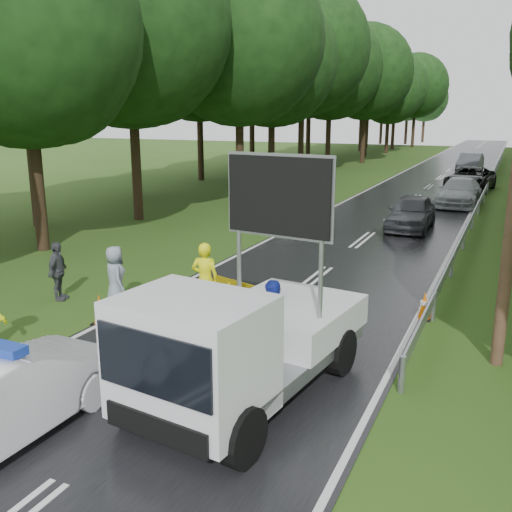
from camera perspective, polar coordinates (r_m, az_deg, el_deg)
The scene contains 18 objects.
ground at distance 11.85m, azimuth -3.85°, elevation -10.02°, with size 160.00×160.00×0.00m, color #284A15.
road at distance 40.12m, azimuth 16.93°, elevation 6.66°, with size 7.00×140.00×0.02m, color black.
guardrail at distance 39.43m, azimuth 22.28°, elevation 6.88°, with size 0.12×60.06×0.70m.
police_sedan at distance 9.62m, azimuth -24.22°, elevation -12.63°, with size 1.59×4.35×1.57m.
work_truck at distance 9.64m, azimuth -1.74°, elevation -8.65°, with size 2.89×5.39×4.11m.
barrier at distance 12.98m, azimuth -0.34°, elevation -4.03°, with size 2.43×0.86×1.05m.
officer at distance 13.81m, azimuth -5.10°, elevation -2.39°, with size 0.68×0.44×1.85m, color #F6FE0D.
civilian at distance 11.55m, azimuth 1.86°, elevation -6.35°, with size 0.78×0.61×1.61m, color #18299F.
bystander_mid at distance 15.88m, azimuth -19.22°, elevation -1.46°, with size 0.92×0.38×1.57m, color #44464C.
bystander_right at distance 14.87m, azimuth -13.88°, elevation -2.06°, with size 0.78×0.51×1.60m, color gray.
queue_car_first at distance 25.08m, azimuth 15.26°, elevation 4.23°, with size 1.72×4.28×1.46m, color #3B3D42.
queue_car_second at distance 32.35m, azimuth 19.67°, elevation 6.03°, with size 2.02×4.96×1.44m, color #ABAEB3.
queue_car_third at distance 38.77m, azimuth 20.63°, elevation 7.22°, with size 2.48×5.39×1.50m, color black.
queue_car_fourth at distance 50.54m, azimuth 20.62°, elevation 8.69°, with size 1.65×4.74×1.56m, color #3F4146.
cone_center at distance 12.22m, azimuth -3.58°, elevation -7.40°, with size 0.36×0.36×0.75m.
cone_far at distance 13.86m, azimuth 0.67°, elevation -4.83°, with size 0.33×0.33×0.70m.
cone_left_mid at distance 13.91m, azimuth -15.38°, elevation -5.20°, with size 0.35×0.35×0.74m.
cone_right at distance 14.30m, azimuth 16.49°, elevation -4.81°, with size 0.33×0.33×0.70m.
Camera 1 is at (5.17, -9.49, 4.86)m, focal length 40.00 mm.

